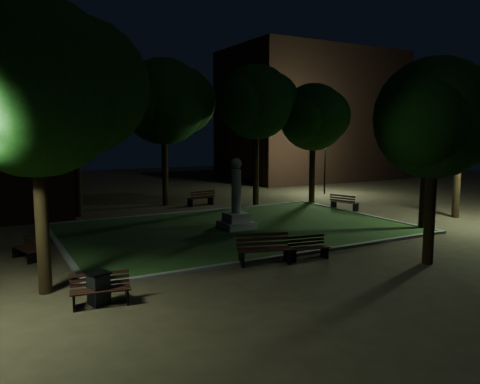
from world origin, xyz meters
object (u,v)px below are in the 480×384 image
object	(u,v)px
bench_left_side	(28,250)
bench_right_side	(344,203)
bench_near_left	(264,250)
trash_bin	(99,288)
bench_near_right	(308,248)
bench_west_near	(101,290)
bench_far_side	(201,198)
monument	(236,209)

from	to	relation	value
bench_left_side	bench_right_side	xyz separation A→B (m)	(16.82, 2.75, 0.06)
bench_near_left	trash_bin	distance (m)	5.85
bench_left_side	trash_bin	size ratio (longest dim) A/B	1.72
bench_near_right	bench_left_side	world-z (taller)	bench_near_right
bench_west_near	bench_right_side	bearing A→B (deg)	37.80
bench_near_right	bench_left_side	bearing A→B (deg)	160.99
bench_near_left	bench_far_side	bearing A→B (deg)	91.36
bench_near_left	trash_bin	world-z (taller)	bench_near_left
trash_bin	bench_far_side	bearing A→B (deg)	56.57
bench_near_right	trash_bin	size ratio (longest dim) A/B	1.77
bench_left_side	bench_west_near	bearing A→B (deg)	-6.13
bench_near_left	bench_left_side	size ratio (longest dim) A/B	1.32
bench_far_side	trash_bin	distance (m)	16.55
monument	trash_bin	size ratio (longest dim) A/B	3.75
bench_near_right	bench_west_near	bearing A→B (deg)	-163.04
bench_near_left	bench_west_near	size ratio (longest dim) A/B	1.24
monument	bench_near_left	world-z (taller)	monument
monument	bench_west_near	distance (m)	10.03
trash_bin	monument	bearing A→B (deg)	40.55
bench_left_side	trash_bin	distance (m)	5.69
monument	bench_far_side	bearing A→B (deg)	78.10
bench_near_right	bench_far_side	xyz separation A→B (m)	(1.70, 12.90, 0.06)
monument	bench_far_side	xyz separation A→B (m)	(1.54, 7.33, -0.52)
bench_west_near	bench_right_side	world-z (taller)	bench_right_side
bench_far_side	trash_bin	world-z (taller)	bench_far_side
bench_right_side	bench_far_side	world-z (taller)	bench_far_side
bench_near_right	bench_right_side	world-z (taller)	bench_right_side
bench_west_near	bench_far_side	world-z (taller)	bench_far_side
bench_near_right	bench_far_side	size ratio (longest dim) A/B	0.87
monument	bench_right_side	distance (m)	8.25
monument	bench_near_right	distance (m)	5.60
bench_far_side	bench_near_right	bearing A→B (deg)	75.31
bench_far_side	monument	bearing A→B (deg)	70.90
bench_near_right	trash_bin	world-z (taller)	trash_bin
bench_right_side	bench_far_side	bearing A→B (deg)	31.12
bench_far_side	trash_bin	bearing A→B (deg)	49.36
bench_west_near	bench_far_side	size ratio (longest dim) A/B	0.90
bench_near_left	bench_left_side	world-z (taller)	bench_near_left
bench_near_left	bench_right_side	world-z (taller)	bench_near_left
monument	trash_bin	bearing A→B (deg)	-139.45
monument	bench_near_left	distance (m)	5.67
bench_far_side	bench_west_near	bearing A→B (deg)	49.61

